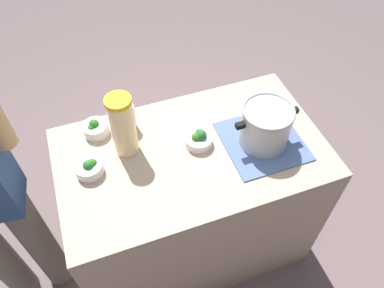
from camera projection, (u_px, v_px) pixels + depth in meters
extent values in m
plane|color=#6E5B5D|center=(192.00, 239.00, 2.36)|extent=(8.00, 8.00, 0.00)
cube|color=tan|center=(192.00, 202.00, 2.02)|extent=(1.20, 0.71, 0.89)
cube|color=#546CA1|center=(262.00, 141.00, 1.72)|extent=(0.35, 0.35, 0.01)
cylinder|color=#B7B7BC|center=(266.00, 126.00, 1.64)|extent=(0.22, 0.22, 0.19)
torus|color=#99999E|center=(269.00, 111.00, 1.57)|extent=(0.22, 0.22, 0.01)
cube|color=black|center=(294.00, 111.00, 1.63)|extent=(0.04, 0.02, 0.02)
cube|color=black|center=(240.00, 125.00, 1.57)|extent=(0.04, 0.02, 0.02)
cylinder|color=beige|center=(123.00, 128.00, 1.58)|extent=(0.10, 0.10, 0.29)
cylinder|color=yellow|center=(118.00, 101.00, 1.46)|extent=(0.11, 0.11, 0.02)
ellipsoid|color=yellow|center=(117.00, 117.00, 1.52)|extent=(0.04, 0.04, 0.01)
cylinder|color=beige|center=(128.00, 118.00, 1.73)|extent=(0.06, 0.06, 0.12)
cylinder|color=#B2AD99|center=(127.00, 108.00, 1.68)|extent=(0.07, 0.07, 0.01)
cylinder|color=silver|center=(199.00, 141.00, 1.69)|extent=(0.12, 0.12, 0.05)
ellipsoid|color=#2E782F|center=(200.00, 133.00, 1.69)|extent=(0.04, 0.04, 0.05)
ellipsoid|color=#3A741D|center=(196.00, 137.00, 1.67)|extent=(0.04, 0.04, 0.05)
ellipsoid|color=#25662D|center=(201.00, 136.00, 1.67)|extent=(0.05, 0.05, 0.06)
cylinder|color=silver|center=(96.00, 129.00, 1.73)|extent=(0.12, 0.12, 0.05)
ellipsoid|color=#307E22|center=(92.00, 128.00, 1.71)|extent=(0.04, 0.04, 0.04)
ellipsoid|color=#2C7124|center=(94.00, 125.00, 1.71)|extent=(0.05, 0.05, 0.05)
cylinder|color=silver|center=(89.00, 169.00, 1.59)|extent=(0.12, 0.12, 0.05)
ellipsoid|color=#377A1E|center=(92.00, 164.00, 1.58)|extent=(0.04, 0.04, 0.05)
ellipsoid|color=#29742D|center=(88.00, 166.00, 1.57)|extent=(0.05, 0.05, 0.05)
cylinder|color=gray|center=(40.00, 243.00, 1.90)|extent=(0.14, 0.14, 0.84)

